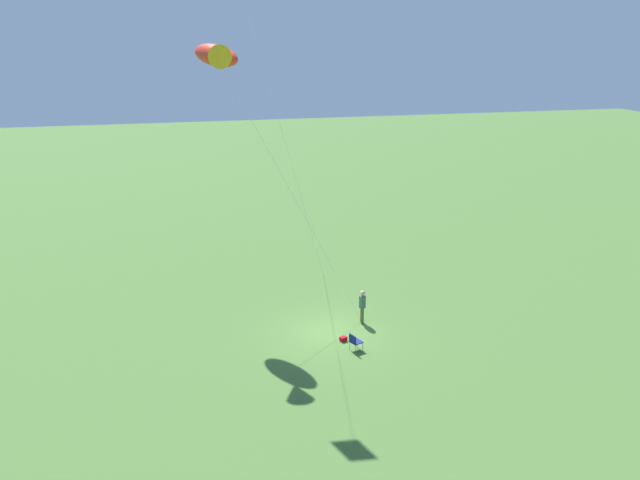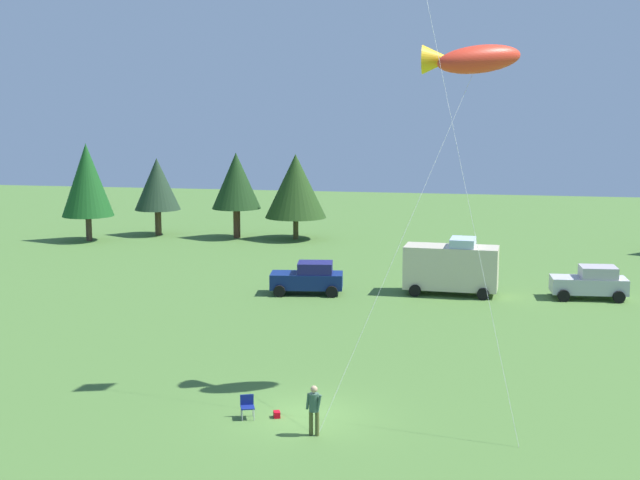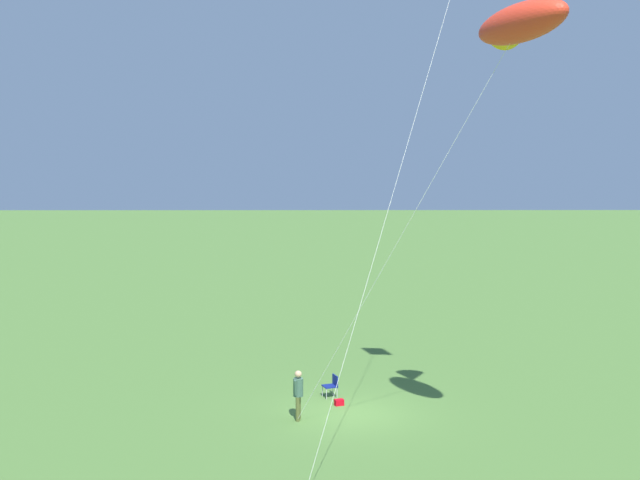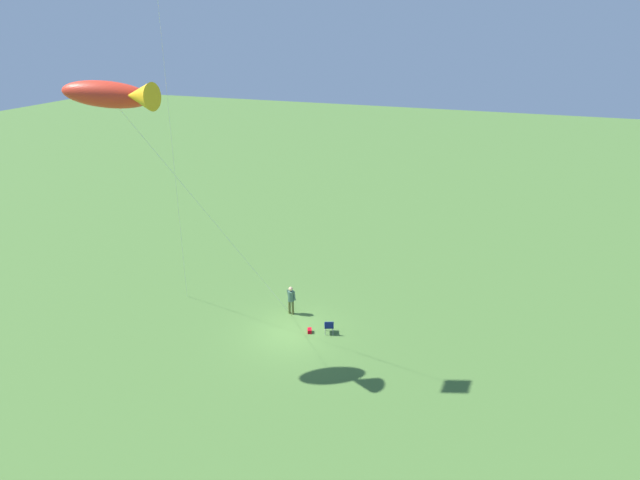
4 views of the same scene
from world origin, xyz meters
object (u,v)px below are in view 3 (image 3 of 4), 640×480
at_px(person_kite_flyer, 298,391).
at_px(kite_large_fish, 518,24).
at_px(backpack_on_grass, 339,402).
at_px(folding_chair, 332,384).

relative_size(person_kite_flyer, kite_large_fish, 0.13).
distance_m(person_kite_flyer, backpack_on_grass, 2.37).
relative_size(folding_chair, backpack_on_grass, 2.56).
height_order(folding_chair, kite_large_fish, kite_large_fish).
bearing_deg(person_kite_flyer, kite_large_fish, 151.23).
distance_m(person_kite_flyer, kite_large_fish, 14.02).
relative_size(folding_chair, kite_large_fish, 0.06).
bearing_deg(backpack_on_grass, person_kite_flyer, -41.13).
bearing_deg(folding_chair, backpack_on_grass, 82.21).
distance_m(folding_chair, backpack_on_grass, 1.12).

